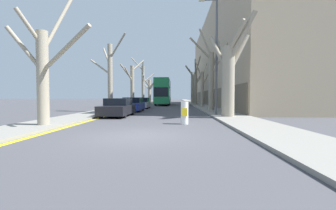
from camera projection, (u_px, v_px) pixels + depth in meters
name	position (u px, v px, depth m)	size (l,w,h in m)	color
ground_plane	(137.00, 136.00, 8.37)	(300.00, 300.00, 0.00)	#424247
sidewalk_left	(150.00, 102.00, 58.50)	(2.68, 120.00, 0.12)	gray
sidewalk_right	(191.00, 102.00, 58.09)	(2.68, 120.00, 0.12)	gray
building_facade_right	(236.00, 61.00, 38.66)	(10.08, 46.48, 15.42)	tan
kerb_line_stripe	(156.00, 102.00, 58.44)	(0.24, 120.00, 0.01)	yellow
street_tree_left_0	(44.00, 70.00, 10.69)	(4.37, 3.06, 6.83)	gray
street_tree_left_1	(110.00, 75.00, 21.86)	(3.93, 2.84, 7.48)	gray
street_tree_left_2	(132.00, 84.00, 31.65)	(2.83, 3.90, 6.95)	gray
street_tree_left_3	(143.00, 83.00, 42.79)	(4.26, 3.97, 8.90)	gray
street_tree_left_4	(150.00, 90.00, 52.90)	(3.87, 3.02, 6.03)	gray
street_tree_right_0	(229.00, 73.00, 15.37)	(2.74, 4.08, 6.79)	gray
street_tree_right_1	(211.00, 75.00, 22.42)	(4.33, 1.96, 8.50)	gray
street_tree_right_2	(202.00, 86.00, 31.00)	(2.60, 2.60, 6.36)	gray
street_tree_right_3	(195.00, 85.00, 39.53)	(2.76, 2.86, 8.29)	gray
street_tree_right_4	(193.00, 87.00, 47.11)	(4.05, 3.22, 7.75)	gray
double_decker_bus	(163.00, 91.00, 39.48)	(2.46, 10.52, 4.45)	#1E7F47
parked_car_0	(118.00, 108.00, 16.74)	(1.85, 4.44, 1.35)	black
parked_car_1	(133.00, 105.00, 22.42)	(1.88, 4.14, 1.39)	navy
parked_car_2	(142.00, 103.00, 28.27)	(1.85, 4.19, 1.36)	#9EA3AD
lamp_post	(215.00, 51.00, 16.44)	(1.40, 0.20, 8.68)	#4C4F54
traffic_bollard	(185.00, 113.00, 11.97)	(0.40, 0.41, 1.19)	white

